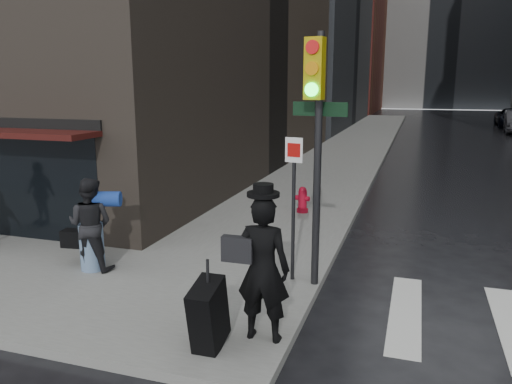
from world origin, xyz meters
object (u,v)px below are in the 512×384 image
Objects in this scene: man_jeans at (90,224)px; traffic_light at (314,127)px; man_overcoat at (252,276)px; fire_hydrant at (303,201)px.

traffic_light reaches higher than man_jeans.
man_overcoat is at bearing 148.28° from man_jeans.
man_overcoat is 3.12× the size of fire_hydrant.
fire_hydrant is (-1.29, 5.03, -2.49)m from traffic_light.
traffic_light is at bearing -75.62° from fire_hydrant.
man_jeans reaches higher than fire_hydrant.
man_jeans is at bearing -24.64° from man_overcoat.
man_overcoat is 2.89m from traffic_light.
fire_hydrant is (-0.92, 7.21, -0.63)m from man_overcoat.
traffic_light is 5.99× the size of fire_hydrant.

